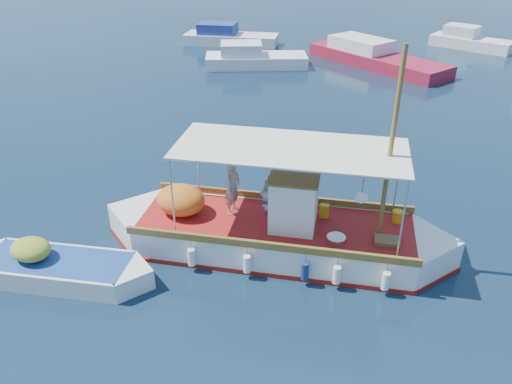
% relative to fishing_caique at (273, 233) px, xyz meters
% --- Properties ---
extents(ground, '(160.00, 160.00, 0.00)m').
position_rel_fishing_caique_xyz_m(ground, '(0.63, 0.42, -0.57)').
color(ground, black).
rests_on(ground, ground).
extents(fishing_caique, '(10.47, 4.48, 6.53)m').
position_rel_fishing_caique_xyz_m(fishing_caique, '(0.00, 0.00, 0.00)').
color(fishing_caique, white).
rests_on(fishing_caique, ground).
extents(dinghy, '(5.44, 2.51, 1.37)m').
position_rel_fishing_caique_xyz_m(dinghy, '(-5.01, -3.69, -0.29)').
color(dinghy, white).
rests_on(dinghy, ground).
extents(bg_boat_nw, '(7.05, 5.06, 1.80)m').
position_rel_fishing_caique_xyz_m(bg_boat_nw, '(-8.96, 18.84, -0.08)').
color(bg_boat_nw, silver).
rests_on(bg_boat_nw, ground).
extents(bg_boat_n, '(10.28, 7.32, 1.80)m').
position_rel_fishing_caique_xyz_m(bg_boat_n, '(-1.71, 22.55, -0.08)').
color(bg_boat_n, maroon).
rests_on(bg_boat_n, ground).
extents(bg_boat_far_w, '(7.53, 3.84, 1.80)m').
position_rel_fishing_caique_xyz_m(bg_boat_far_w, '(-13.40, 24.13, -0.08)').
color(bg_boat_far_w, silver).
rests_on(bg_boat_far_w, ground).
extents(bg_boat_far_n, '(6.20, 3.62, 1.80)m').
position_rel_fishing_caique_xyz_m(bg_boat_far_n, '(3.94, 30.30, -0.08)').
color(bg_boat_far_n, silver).
rests_on(bg_boat_far_n, ground).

